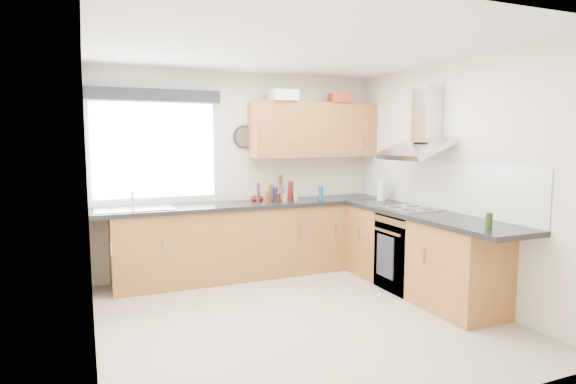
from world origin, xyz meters
name	(u,v)px	position (x,y,z in m)	size (l,w,h in m)	color
ground_plane	(299,317)	(0.00, 0.00, 0.00)	(3.60, 3.60, 0.00)	beige
ceiling	(299,48)	(0.00, 0.00, 2.50)	(3.60, 3.60, 0.02)	white
wall_back	(241,173)	(0.00, 1.80, 1.25)	(3.60, 0.02, 2.50)	silver
wall_front	(426,216)	(0.00, -1.80, 1.25)	(3.60, 0.02, 2.50)	silver
wall_left	(89,196)	(-1.80, 0.00, 1.25)	(0.02, 3.60, 2.50)	silver
wall_right	(452,180)	(1.80, 0.00, 1.25)	(0.02, 3.60, 2.50)	silver
window	(155,150)	(-1.05, 1.79, 1.55)	(1.40, 0.02, 1.10)	white
window_blind	(154,95)	(-1.05, 1.70, 2.18)	(1.50, 0.18, 0.14)	#22222B
splashback	(433,184)	(1.79, 0.30, 1.18)	(0.01, 3.00, 0.54)	white
base_cab_back	(241,242)	(-0.10, 1.51, 0.43)	(3.00, 0.58, 0.86)	brown
base_cab_corner	(354,232)	(1.50, 1.50, 0.43)	(0.60, 0.60, 0.86)	brown
base_cab_right	(419,254)	(1.51, 0.15, 0.43)	(0.58, 2.10, 0.86)	brown
worktop_back	(248,205)	(0.00, 1.50, 0.89)	(3.60, 0.62, 0.05)	black
worktop_right	(428,215)	(1.50, 0.00, 0.89)	(0.62, 2.42, 0.05)	black
sink	(134,206)	(-1.33, 1.50, 0.95)	(0.84, 0.46, 0.10)	beige
oven	(410,252)	(1.50, 0.30, 0.42)	(0.56, 0.58, 0.85)	black
hob_plate	(411,209)	(1.50, 0.30, 0.92)	(0.52, 0.52, 0.01)	beige
extractor_hood	(421,131)	(1.60, 0.30, 1.77)	(0.52, 0.78, 0.66)	beige
upper_cabinets	(314,130)	(0.95, 1.62, 1.80)	(1.70, 0.35, 0.70)	brown
washing_machine	(211,246)	(-0.47, 1.52, 0.41)	(0.56, 0.54, 0.82)	white
wall_clock	(245,137)	(0.05, 1.76, 1.71)	(0.29, 0.29, 0.04)	#22222B
casserole	(284,95)	(0.47, 1.52, 2.22)	(0.32, 0.23, 0.13)	white
storage_box	(339,98)	(1.25, 1.52, 2.21)	(0.25, 0.21, 0.11)	#9C3118
utensil_pot	(281,194)	(0.51, 1.70, 0.98)	(0.09, 0.09, 0.13)	gray
kitchen_roll	(382,190)	(1.62, 1.05, 1.04)	(0.12, 0.12, 0.25)	white
tomato_cluster	(257,198)	(0.17, 1.65, 0.94)	(0.14, 0.14, 0.06)	#A1090B
jar_0	(278,198)	(0.36, 1.44, 0.96)	(0.07, 0.07, 0.11)	#341512
jar_1	(296,197)	(0.62, 1.47, 0.96)	(0.07, 0.07, 0.10)	olive
jar_2	(296,197)	(0.58, 1.38, 0.96)	(0.04, 0.04, 0.10)	#A19A89
jar_3	(292,191)	(0.60, 1.54, 1.03)	(0.04, 0.04, 0.24)	olive
jar_4	(285,198)	(0.43, 1.37, 0.96)	(0.05, 0.05, 0.10)	#A67E39
jar_5	(258,192)	(0.13, 1.51, 1.03)	(0.04, 0.04, 0.24)	#35281D
jar_6	(275,194)	(0.39, 1.59, 0.99)	(0.07, 0.07, 0.16)	navy
jar_7	(270,193)	(0.31, 1.57, 1.01)	(0.05, 0.05, 0.20)	brown
jar_8	(290,191)	(0.56, 1.51, 1.03)	(0.06, 0.06, 0.24)	#521112
jar_9	(267,197)	(0.22, 1.43, 0.98)	(0.06, 0.06, 0.14)	brown
jar_10	(273,192)	(0.36, 1.60, 1.01)	(0.05, 0.05, 0.20)	olive
jar_11	(321,193)	(0.94, 1.41, 1.00)	(0.07, 0.07, 0.18)	#1B5082
bottle_0	(489,221)	(1.41, -0.91, 0.98)	(0.06, 0.06, 0.14)	#1A3C15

